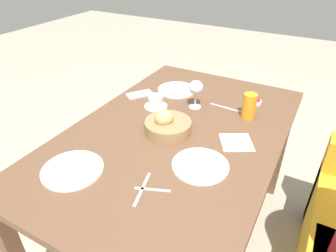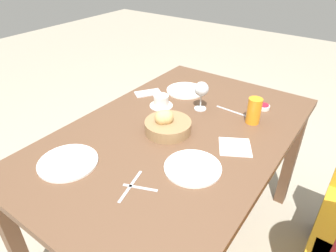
# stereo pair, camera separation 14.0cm
# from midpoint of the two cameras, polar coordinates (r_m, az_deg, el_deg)

# --- Properties ---
(ground_plane) EXTENTS (10.00, 10.00, 0.00)m
(ground_plane) POSITION_cam_midpoint_polar(r_m,az_deg,el_deg) (1.95, -0.96, -20.44)
(ground_plane) COLOR #A89E89
(dining_table) EXTENTS (1.47, 0.94, 0.77)m
(dining_table) POSITION_cam_midpoint_polar(r_m,az_deg,el_deg) (1.47, -1.19, -4.16)
(dining_table) COLOR brown
(dining_table) RESTS_ON ground_plane
(bread_basket) EXTENTS (0.22, 0.22, 0.11)m
(bread_basket) POSITION_cam_midpoint_polar(r_m,az_deg,el_deg) (1.40, -3.03, 0.20)
(bread_basket) COLOR #99754C
(bread_basket) RESTS_ON dining_table
(plate_near_left) EXTENTS (0.23, 0.23, 0.01)m
(plate_near_left) POSITION_cam_midpoint_polar(r_m,az_deg,el_deg) (1.81, -0.57, 6.86)
(plate_near_left) COLOR white
(plate_near_left) RESTS_ON dining_table
(plate_near_right) EXTENTS (0.24, 0.24, 0.01)m
(plate_near_right) POSITION_cam_midpoint_polar(r_m,az_deg,el_deg) (1.27, -20.82, -7.91)
(plate_near_right) COLOR white
(plate_near_right) RESTS_ON dining_table
(plate_far_center) EXTENTS (0.23, 0.23, 0.01)m
(plate_far_center) POSITION_cam_midpoint_polar(r_m,az_deg,el_deg) (1.21, 2.86, -7.64)
(plate_far_center) COLOR white
(plate_far_center) RESTS_ON dining_table
(juice_glass) EXTENTS (0.07, 0.07, 0.13)m
(juice_glass) POSITION_cam_midpoint_polar(r_m,az_deg,el_deg) (1.53, 12.69, 3.66)
(juice_glass) COLOR orange
(juice_glass) RESTS_ON dining_table
(wine_glass) EXTENTS (0.08, 0.08, 0.16)m
(wine_glass) POSITION_cam_midpoint_polar(r_m,az_deg,el_deg) (1.57, 2.79, 7.10)
(wine_glass) COLOR silver
(wine_glass) RESTS_ON dining_table
(coffee_cup) EXTENTS (0.13, 0.13, 0.06)m
(coffee_cup) POSITION_cam_midpoint_polar(r_m,az_deg,el_deg) (1.62, -4.84, 4.53)
(coffee_cup) COLOR white
(coffee_cup) RESTS_ON dining_table
(jam_bowl_berry) EXTENTS (0.07, 0.07, 0.02)m
(jam_bowl_berry) POSITION_cam_midpoint_polar(r_m,az_deg,el_deg) (1.71, 14.03, 4.46)
(jam_bowl_berry) COLOR white
(jam_bowl_berry) RESTS_ON dining_table
(fork_silver) EXTENTS (0.02, 0.18, 0.00)m
(fork_silver) POSITION_cam_midpoint_polar(r_m,az_deg,el_deg) (1.63, 8.48, 3.42)
(fork_silver) COLOR #B7B7BC
(fork_silver) RESTS_ON dining_table
(knife_silver) EXTENTS (0.17, 0.05, 0.00)m
(knife_silver) POSITION_cam_midpoint_polar(r_m,az_deg,el_deg) (1.13, -8.56, -11.88)
(knife_silver) COLOR #B7B7BC
(knife_silver) RESTS_ON dining_table
(spoon_coffee) EXTENTS (0.06, 0.13, 0.00)m
(spoon_coffee) POSITION_cam_midpoint_polar(r_m,az_deg,el_deg) (1.12, -6.64, -12.08)
(spoon_coffee) COLOR #B7B7BC
(spoon_coffee) RESTS_ON dining_table
(napkin) EXTENTS (0.19, 0.19, 0.00)m
(napkin) POSITION_cam_midpoint_polar(r_m,az_deg,el_deg) (1.36, 10.05, -3.17)
(napkin) COLOR white
(napkin) RESTS_ON dining_table
(cell_phone) EXTENTS (0.17, 0.15, 0.01)m
(cell_phone) POSITION_cam_midpoint_polar(r_m,az_deg,el_deg) (1.77, -7.70, 5.96)
(cell_phone) COLOR silver
(cell_phone) RESTS_ON dining_table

